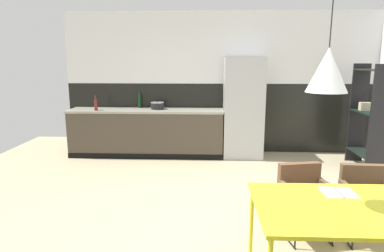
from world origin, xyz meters
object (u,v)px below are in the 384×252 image
dining_table (360,212)px  open_book (339,193)px  armchair_facing_counter (304,190)px  open_shelf_unit (368,115)px  cooking_pot (157,106)px  armchair_corner_seat (367,192)px  refrigerator_column (243,108)px  pendant_lamp_over_table_near (328,70)px  bottle_wine_green (96,105)px  bottle_spice_small (140,101)px

dining_table → open_book: (-0.07, 0.24, 0.05)m
armchair_facing_counter → open_shelf_unit: 2.91m
armchair_facing_counter → cooking_pot: (-1.96, 2.96, 0.47)m
dining_table → armchair_corner_seat: armchair_corner_seat is taller
refrigerator_column → open_book: (0.40, -3.56, -0.20)m
dining_table → armchair_corner_seat: size_ratio=2.12×
pendant_lamp_over_table_near → cooking_pot: bearing=115.1°
armchair_corner_seat → open_shelf_unit: size_ratio=0.42×
open_book → open_shelf_unit: (1.63, 2.97, 0.17)m
open_book → cooking_pot: bearing=119.4°
armchair_facing_counter → bottle_wine_green: (-3.08, 2.75, 0.51)m
armchair_facing_counter → armchair_corner_seat: bearing=166.4°
cooking_pot → open_shelf_unit: 3.72m
armchair_corner_seat → bottle_wine_green: bottle_wine_green is taller
refrigerator_column → armchair_facing_counter: (0.32, -2.91, -0.45)m
armchair_facing_counter → armchair_corner_seat: (0.63, -0.03, 0.00)m
pendant_lamp_over_table_near → bottle_wine_green: bearing=129.0°
dining_table → cooking_pot: size_ratio=6.21×
bottle_spice_small → open_shelf_unit: open_shelf_unit is taller
armchair_facing_counter → bottle_spice_small: bottle_spice_small is taller
armchair_facing_counter → bottle_spice_small: 3.94m
refrigerator_column → armchair_corner_seat: 3.12m
armchair_facing_counter → open_book: bearing=85.8°
dining_table → open_book: bearing=106.5°
armchair_corner_seat → open_book: size_ratio=2.86×
armchair_facing_counter → cooking_pot: 3.58m
bottle_wine_green → open_shelf_unit: bearing=-5.1°
armchair_facing_counter → cooking_pot: cooking_pot is taller
armchair_corner_seat → pendant_lamp_over_table_near: size_ratio=0.68×
dining_table → bottle_spice_small: (-2.48, 4.01, 0.34)m
armchair_facing_counter → open_shelf_unit: (1.71, 2.32, 0.42)m
refrigerator_column → bottle_wine_green: refrigerator_column is taller
armchair_facing_counter → refrigerator_column: bearing=-94.7°
bottle_wine_green → pendant_lamp_over_table_near: pendant_lamp_over_table_near is taller
refrigerator_column → armchair_corner_seat: size_ratio=2.50×
refrigerator_column → open_shelf_unit: bearing=-16.2°
dining_table → cooking_pot: 4.40m
refrigerator_column → armchair_facing_counter: 2.96m
refrigerator_column → open_book: bearing=-83.6°
armchair_corner_seat → bottle_spice_small: (-2.96, 3.15, 0.54)m
cooking_pot → refrigerator_column: bearing=-1.7°
armchair_corner_seat → bottle_spice_small: bearing=-43.9°
bottle_spice_small → pendant_lamp_over_table_near: (2.16, -3.98, 0.72)m
armchair_corner_seat → bottle_wine_green: size_ratio=2.69×
open_book → pendant_lamp_over_table_near: 1.06m
cooking_pot → dining_table: bearing=-61.3°
armchair_facing_counter → open_book: size_ratio=2.85×
bottle_spice_small → bottle_wine_green: bottle_spice_small is taller
bottle_spice_small → open_shelf_unit: (4.04, -0.80, -0.12)m
cooking_pot → pendant_lamp_over_table_near: size_ratio=0.23×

